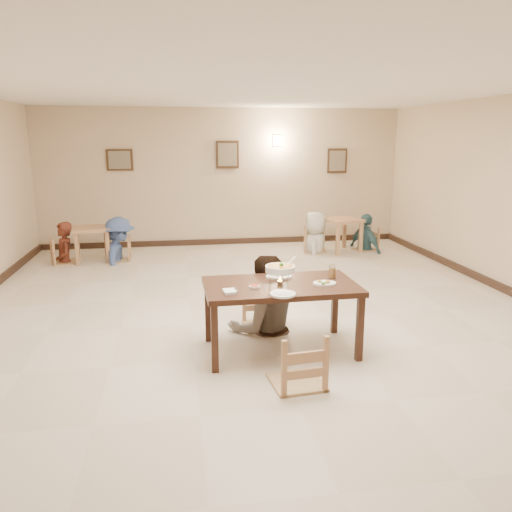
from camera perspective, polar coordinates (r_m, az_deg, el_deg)
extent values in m
plane|color=beige|center=(6.63, 0.43, -7.39)|extent=(10.00, 10.00, 0.00)
plane|color=white|center=(6.24, 0.48, 19.35)|extent=(10.00, 10.00, 0.00)
plane|color=beige|center=(11.20, -3.79, 8.94)|extent=(10.00, 0.00, 10.00)
cube|color=#2F1F17|center=(11.37, -3.66, 1.67)|extent=(8.00, 0.06, 0.12)
cube|color=#3A2617|center=(11.15, -15.32, 10.55)|extent=(0.55, 0.03, 0.45)
cube|color=gray|center=(11.13, -15.33, 10.54)|extent=(0.45, 0.01, 0.37)
cube|color=#3A2617|center=(11.14, -3.28, 11.50)|extent=(0.50, 0.03, 0.60)
cube|color=gray|center=(11.12, -3.27, 11.49)|extent=(0.41, 0.01, 0.49)
cube|color=#3A2617|center=(11.66, 9.26, 10.69)|extent=(0.45, 0.03, 0.55)
cube|color=gray|center=(11.65, 9.29, 10.69)|extent=(0.37, 0.01, 0.45)
cube|color=#FFD88C|center=(11.30, 2.40, 13.05)|extent=(0.16, 0.05, 0.22)
cube|color=#3A1D12|center=(5.50, 2.85, -3.50)|extent=(1.69, 0.97, 0.06)
cube|color=#3A1D12|center=(5.14, -4.74, -9.42)|extent=(0.07, 0.07, 0.72)
cube|color=#3A1D12|center=(5.48, 11.78, -8.16)|extent=(0.07, 0.07, 0.72)
cube|color=#3A1D12|center=(5.90, -5.51, -6.38)|extent=(0.07, 0.07, 0.72)
cube|color=#3A1D12|center=(6.20, 8.99, -5.49)|extent=(0.07, 0.07, 0.72)
cube|color=tan|center=(6.28, 0.60, -4.44)|extent=(0.44, 0.44, 0.05)
cube|color=tan|center=(4.86, 4.77, -9.24)|extent=(0.49, 0.49, 0.05)
imported|color=gray|center=(6.09, 0.92, 0.08)|extent=(1.01, 0.84, 1.90)
torus|color=silver|center=(5.44, 2.78, -1.87)|extent=(0.25, 0.25, 0.01)
cylinder|color=silver|center=(5.48, 2.76, -3.04)|extent=(0.07, 0.07, 0.04)
cone|color=#FFA526|center=(5.46, 2.77, -2.55)|extent=(0.04, 0.04, 0.06)
cylinder|color=white|center=(5.44, 2.78, -1.50)|extent=(0.32, 0.32, 0.07)
cylinder|color=#A85F13|center=(5.43, 2.78, -1.17)|extent=(0.28, 0.28, 0.02)
sphere|color=#2D7223|center=(5.41, 2.92, -0.99)|extent=(0.05, 0.05, 0.05)
cylinder|color=silver|center=(5.51, 3.93, -0.65)|extent=(0.15, 0.09, 0.10)
cylinder|color=silver|center=(5.54, 3.65, -2.35)|extent=(0.01, 0.01, 0.15)
cylinder|color=silver|center=(5.50, 1.63, -2.44)|extent=(0.01, 0.01, 0.15)
cylinder|color=silver|center=(5.36, 3.02, -2.88)|extent=(0.01, 0.01, 0.15)
cylinder|color=white|center=(5.73, 2.63, -2.37)|extent=(0.30, 0.30, 0.02)
ellipsoid|color=white|center=(5.73, 2.63, -2.30)|extent=(0.20, 0.17, 0.07)
cylinder|color=white|center=(5.11, 3.07, -4.37)|extent=(0.26, 0.26, 0.02)
ellipsoid|color=white|center=(5.10, 3.07, -4.30)|extent=(0.17, 0.15, 0.06)
cylinder|color=white|center=(5.52, 7.84, -3.12)|extent=(0.26, 0.26, 0.02)
sphere|color=#2D7223|center=(5.44, 7.66, -3.10)|extent=(0.04, 0.04, 0.04)
cylinder|color=white|center=(5.35, -0.18, -3.52)|extent=(0.12, 0.12, 0.02)
cylinder|color=#A02411|center=(5.35, -0.18, -3.42)|extent=(0.09, 0.09, 0.01)
cube|color=white|center=(5.17, -3.04, -4.08)|extent=(0.14, 0.17, 0.03)
cube|color=silver|center=(5.25, -2.59, -3.85)|extent=(0.02, 0.17, 0.01)
cube|color=silver|center=(5.26, -2.25, -3.84)|extent=(0.02, 0.17, 0.01)
cylinder|color=white|center=(5.75, 8.71, -1.76)|extent=(0.08, 0.08, 0.16)
cylinder|color=#C3781E|center=(5.76, 8.71, -1.91)|extent=(0.07, 0.07, 0.12)
cube|color=tan|center=(10.17, -18.33, 3.00)|extent=(0.79, 0.79, 0.06)
cube|color=tan|center=(9.96, -19.75, 0.70)|extent=(0.07, 0.07, 0.62)
cube|color=tan|center=(9.97, -16.56, 0.95)|extent=(0.07, 0.07, 0.62)
cube|color=tan|center=(10.50, -19.75, 1.32)|extent=(0.07, 0.07, 0.62)
cube|color=tan|center=(10.51, -16.73, 1.55)|extent=(0.07, 0.07, 0.62)
cube|color=tan|center=(10.66, 9.78, 4.09)|extent=(0.88, 0.88, 0.06)
cube|color=tan|center=(10.33, 9.33, 1.82)|extent=(0.07, 0.07, 0.64)
cube|color=tan|center=(10.67, 11.90, 2.08)|extent=(0.07, 0.07, 0.64)
cube|color=tan|center=(10.80, 7.55, 2.38)|extent=(0.07, 0.07, 0.64)
cube|color=tan|center=(11.13, 10.06, 2.61)|extent=(0.07, 0.07, 0.64)
cube|color=tan|center=(10.23, -21.16, 1.70)|extent=(0.46, 0.46, 0.05)
cube|color=tan|center=(10.08, -15.41, 1.76)|extent=(0.42, 0.42, 0.05)
cube|color=tan|center=(10.58, 6.79, 2.88)|extent=(0.46, 0.46, 0.05)
cube|color=tan|center=(10.92, 12.46, 2.85)|extent=(0.43, 0.43, 0.05)
imported|color=#572419|center=(10.17, -21.32, 3.62)|extent=(0.55, 0.67, 1.59)
imported|color=#4561A1|center=(10.01, -15.57, 4.31)|extent=(0.70, 1.15, 1.73)
imported|color=silver|center=(10.51, 6.86, 5.05)|extent=(0.78, 0.96, 1.71)
imported|color=#427181|center=(10.86, 12.56, 4.71)|extent=(0.68, 0.99, 1.57)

